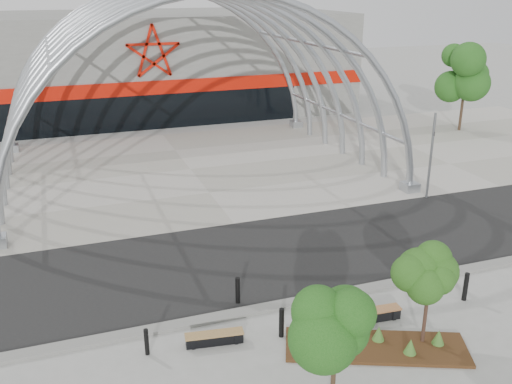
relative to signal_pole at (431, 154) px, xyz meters
The scene contains 18 objects.
ground 12.62m from the signal_pole, 146.08° to the right, with size 140.00×140.00×0.00m, color gray.
road 11.09m from the signal_pole, 161.61° to the right, with size 140.00×7.00×0.02m, color black.
forecourt 13.59m from the signal_pole, 140.20° to the left, with size 60.00×17.00×0.04m, color #9F9B8F.
kerb 12.75m from the signal_pole, 145.13° to the right, with size 60.00×0.50×0.12m, color slate.
arena_building 28.50m from the signal_pole, 111.21° to the left, with size 34.00×15.24×8.00m.
vault_canopy 13.59m from the signal_pole, 140.20° to the left, with size 20.80×15.80×20.36m.
planting_bed 13.92m from the signal_pole, 131.73° to the right, with size 5.63×3.64×0.57m.
signal_pole is the anchor object (origin of this frame).
street_tree_0 16.71m from the signal_pole, 133.46° to the right, with size 1.73×1.73×3.95m.
street_tree_1 13.05m from the signal_pole, 125.87° to the right, with size 1.41×1.41×3.34m.
bench_0 16.15m from the signal_pole, 148.17° to the right, with size 1.82×0.64×0.37m.
bench_1 12.46m from the signal_pole, 133.24° to the right, with size 1.92×0.54×0.40m.
bollard_0 17.78m from the signal_pole, 152.05° to the right, with size 0.14×0.14×0.85m, color black.
bollard_1 13.94m from the signal_pole, 152.12° to the right, with size 0.16×0.16×0.97m, color black.
bollard_2 14.62m from the signal_pole, 142.76° to the right, with size 0.16×0.16×0.98m, color black.
bollard_3 13.05m from the signal_pole, 136.02° to the right, with size 0.18×0.18×1.13m, color black.
bollard_4 10.25m from the signal_pole, 118.17° to the right, with size 0.17×0.17×1.04m, color black.
bg_tree_1 15.53m from the signal_pole, 45.97° to the left, with size 2.70×2.70×5.91m.
Camera 1 is at (-7.05, -15.79, 10.35)m, focal length 40.00 mm.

